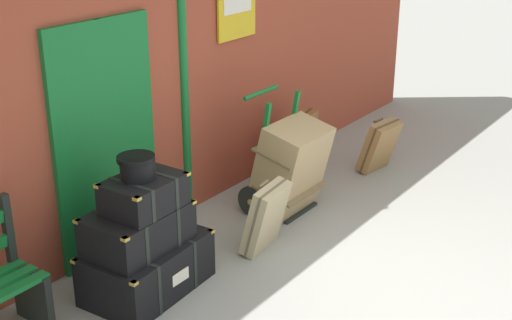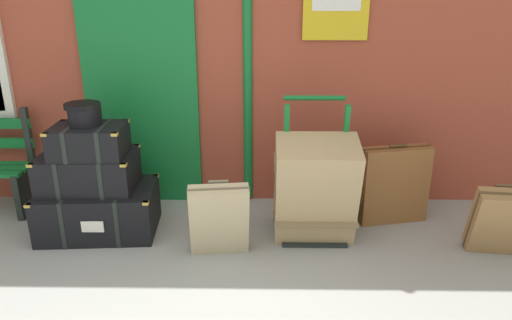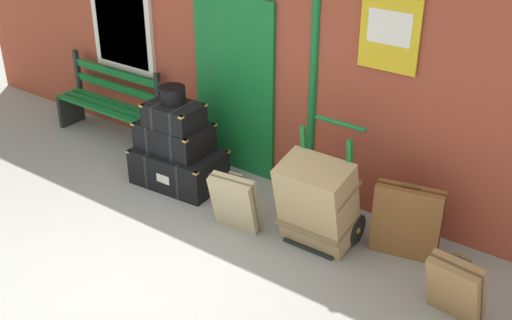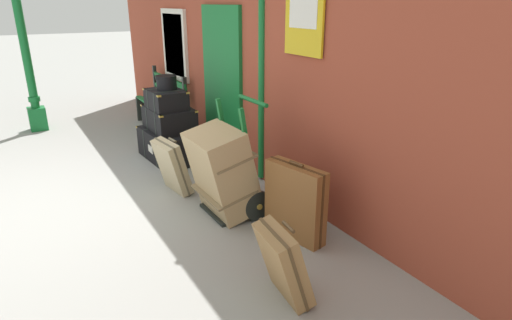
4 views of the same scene
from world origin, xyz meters
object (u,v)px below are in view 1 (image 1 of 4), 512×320
object	(u,v)px
porters_trolley	(276,182)
suitcase_oxblood	(300,148)
steamer_trunk_middle	(138,228)
large_brown_trunk	(290,167)
round_hatbox	(137,165)
suitcase_olive	(266,217)
suitcase_tan	(379,146)
steamer_trunk_base	(147,267)
steamer_trunk_top	(144,194)

from	to	relation	value
porters_trolley	suitcase_oxblood	size ratio (longest dim) A/B	1.58
steamer_trunk_middle	large_brown_trunk	bearing A→B (deg)	-3.93
large_brown_trunk	suitcase_oxblood	bearing A→B (deg)	25.81
round_hatbox	porters_trolley	distance (m)	2.12
porters_trolley	suitcase_olive	distance (m)	0.91
round_hatbox	porters_trolley	size ratio (longest dim) A/B	0.25
porters_trolley	suitcase_tan	size ratio (longest dim) A/B	1.94
steamer_trunk_middle	large_brown_trunk	world-z (taller)	large_brown_trunk
steamer_trunk_middle	porters_trolley	xyz separation A→B (m)	(1.97, 0.04, -0.31)
suitcase_olive	porters_trolley	bearing A→B (deg)	28.78
round_hatbox	suitcase_olive	size ratio (longest dim) A/B	0.45
steamer_trunk_base	suitcase_oxblood	bearing A→B (deg)	5.43
round_hatbox	suitcase_oxblood	world-z (taller)	round_hatbox
porters_trolley	suitcase_tan	distance (m)	1.55
steamer_trunk_base	suitcase_olive	size ratio (longest dim) A/B	1.60
porters_trolley	steamer_trunk_middle	bearing A→B (deg)	-178.95
porters_trolley	suitcase_olive	size ratio (longest dim) A/B	1.84
round_hatbox	large_brown_trunk	distance (m)	2.05
round_hatbox	suitcase_tan	world-z (taller)	round_hatbox
steamer_trunk_middle	porters_trolley	bearing A→B (deg)	1.05
suitcase_tan	steamer_trunk_base	bearing A→B (deg)	174.04
steamer_trunk_top	porters_trolley	distance (m)	2.01
steamer_trunk_middle	suitcase_olive	distance (m)	1.27
round_hatbox	large_brown_trunk	bearing A→B (deg)	-3.66
steamer_trunk_middle	steamer_trunk_top	bearing A→B (deg)	-37.83
steamer_trunk_middle	steamer_trunk_top	xyz separation A→B (m)	(0.05, -0.04, 0.29)
large_brown_trunk	suitcase_tan	distance (m)	1.52
porters_trolley	large_brown_trunk	xyz separation A→B (m)	(0.00, -0.17, 0.21)
round_hatbox	suitcase_olive	world-z (taller)	round_hatbox
steamer_trunk_top	round_hatbox	distance (m)	0.24
round_hatbox	suitcase_oxblood	xyz separation A→B (m)	(2.72, 0.25, -0.74)
suitcase_tan	porters_trolley	bearing A→B (deg)	164.61
steamer_trunk_middle	suitcase_oxblood	bearing A→B (deg)	4.96
suitcase_olive	suitcase_tan	bearing A→B (deg)	0.74
steamer_trunk_base	suitcase_oxblood	world-z (taller)	suitcase_oxblood
suitcase_oxblood	steamer_trunk_base	bearing A→B (deg)	-174.57
large_brown_trunk	suitcase_olive	distance (m)	0.86
suitcase_oxblood	round_hatbox	bearing A→B (deg)	-174.75
steamer_trunk_top	porters_trolley	xyz separation A→B (m)	(1.92, 0.08, -0.60)
large_brown_trunk	steamer_trunk_top	bearing A→B (deg)	177.18
steamer_trunk_base	suitcase_tan	xyz separation A→B (m)	(3.41, -0.36, 0.10)
steamer_trunk_middle	steamer_trunk_base	bearing A→B (deg)	-17.89
steamer_trunk_base	large_brown_trunk	bearing A→B (deg)	-3.51
steamer_trunk_top	suitcase_tan	world-z (taller)	steamer_trunk_top
large_brown_trunk	suitcase_tan	size ratio (longest dim) A/B	1.54
round_hatbox	suitcase_olive	xyz separation A→B (m)	(1.14, -0.39, -0.79)
steamer_trunk_top	round_hatbox	size ratio (longest dim) A/B	2.10
steamer_trunk_base	suitcase_tan	world-z (taller)	suitcase_tan
steamer_trunk_top	suitcase_oxblood	size ratio (longest dim) A/B	0.81
suitcase_olive	suitcase_tan	world-z (taller)	suitcase_olive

